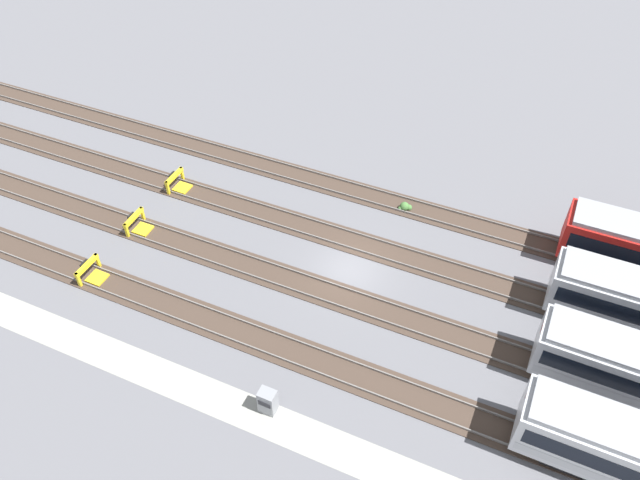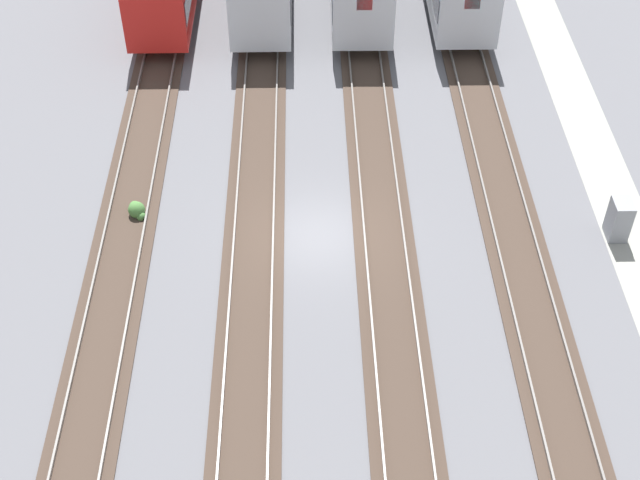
{
  "view_description": "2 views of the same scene",
  "coord_description": "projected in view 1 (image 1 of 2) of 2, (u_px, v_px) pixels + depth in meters",
  "views": [
    {
      "loc": [
        9.09,
        -25.24,
        29.28
      ],
      "look_at": [
        -2.14,
        0.0,
        1.8
      ],
      "focal_mm": 35.0,
      "sensor_mm": 36.0,
      "label": 1
    },
    {
      "loc": [
        -23.99,
        0.47,
        22.5
      ],
      "look_at": [
        -2.14,
        0.0,
        1.8
      ],
      "focal_mm": 50.0,
      "sensor_mm": 36.0,
      "label": 2
    }
  ],
  "objects": [
    {
      "name": "weed_clump",
      "position": [
        405.0,
        207.0,
        43.5
      ],
      "size": [
        0.92,
        0.7,
        0.64
      ],
      "color": "#4C7F3D",
      "rests_on": "ground"
    },
    {
      "name": "rail_track_middle",
      "position": [
        364.0,
        245.0,
        41.13
      ],
      "size": [
        90.0,
        2.24,
        0.21
      ],
      "color": "#47382D",
      "rests_on": "ground"
    },
    {
      "name": "rail_track_nearest",
      "position": [
        303.0,
        356.0,
        34.93
      ],
      "size": [
        90.0,
        2.24,
        0.21
      ],
      "color": "#47382D",
      "rests_on": "ground"
    },
    {
      "name": "ground_plane",
      "position": [
        351.0,
        270.0,
        39.61
      ],
      "size": [
        400.0,
        400.0,
        0.0
      ],
      "primitive_type": "plane",
      "color": "slate"
    },
    {
      "name": "rail_track_near_inner",
      "position": [
        336.0,
        296.0,
        38.03
      ],
      "size": [
        90.0,
        2.24,
        0.21
      ],
      "color": "#47382D",
      "rests_on": "ground"
    },
    {
      "name": "bumper_stop_middle_track",
      "position": [
        178.0,
        183.0,
        44.96
      ],
      "size": [
        1.36,
        2.0,
        1.22
      ],
      "color": "yellow",
      "rests_on": "ground"
    },
    {
      "name": "bumper_stop_near_inner_track",
      "position": [
        138.0,
        224.0,
        41.88
      ],
      "size": [
        1.35,
        2.0,
        1.22
      ],
      "color": "yellow",
      "rests_on": "ground"
    },
    {
      "name": "rail_track_far_inner",
      "position": [
        389.0,
        201.0,
        44.24
      ],
      "size": [
        90.0,
        2.24,
        0.21
      ],
      "color": "#47382D",
      "rests_on": "ground"
    },
    {
      "name": "electrical_cabinet",
      "position": [
        268.0,
        401.0,
        32.03
      ],
      "size": [
        0.9,
        0.73,
        1.6
      ],
      "color": "gray",
      "rests_on": "ground"
    },
    {
      "name": "bumper_stop_nearest_track",
      "position": [
        92.0,
        272.0,
        38.78
      ],
      "size": [
        1.35,
        2.0,
        1.22
      ],
      "color": "yellow",
      "rests_on": "ground"
    },
    {
      "name": "service_walkway",
      "position": [
        267.0,
        420.0,
        32.16
      ],
      "size": [
        54.0,
        2.0,
        0.01
      ],
      "primitive_type": "cube",
      "color": "#9E9E93",
      "rests_on": "ground"
    }
  ]
}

